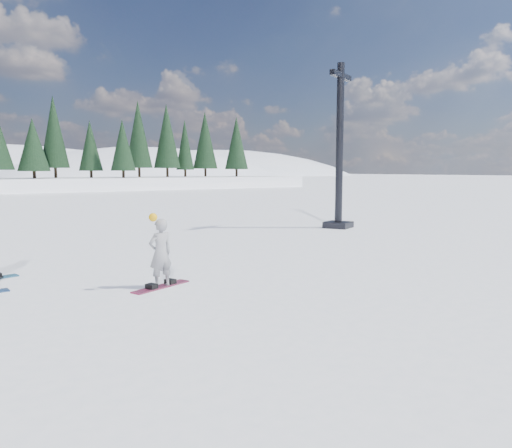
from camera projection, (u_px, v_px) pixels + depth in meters
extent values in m
plane|color=white|center=(94.00, 289.00, 10.76)|extent=(420.00, 420.00, 0.00)
ellipsoid|color=white|center=(222.00, 206.00, 225.89)|extent=(156.00, 120.00, 50.40)
ellipsoid|color=white|center=(146.00, 214.00, 169.11)|extent=(117.00, 90.00, 45.00)
cone|color=black|center=(24.00, 147.00, 59.77)|extent=(3.20, 3.20, 7.50)
cone|color=black|center=(57.00, 148.00, 61.88)|extent=(3.20, 3.20, 7.50)
cone|color=black|center=(88.00, 149.00, 63.99)|extent=(3.20, 3.20, 7.50)
cone|color=black|center=(117.00, 149.00, 66.09)|extent=(3.20, 3.20, 7.50)
cone|color=black|center=(144.00, 150.00, 68.20)|extent=(3.20, 3.20, 7.50)
cone|color=black|center=(170.00, 150.00, 70.31)|extent=(3.20, 3.20, 7.50)
cone|color=black|center=(194.00, 151.00, 72.42)|extent=(3.20, 3.20, 7.50)
cone|color=black|center=(217.00, 151.00, 74.53)|extent=(3.20, 3.20, 7.50)
cone|color=black|center=(238.00, 152.00, 76.64)|extent=(3.20, 3.20, 7.50)
cylinder|color=black|center=(340.00, 147.00, 21.68)|extent=(0.32, 0.32, 7.10)
cube|color=black|center=(341.00, 76.00, 21.35)|extent=(1.87, 1.02, 0.22)
cube|color=black|center=(338.00, 225.00, 22.05)|extent=(1.41, 1.41, 0.27)
imported|color=#9C9BA0|center=(160.00, 253.00, 10.81)|extent=(0.60, 0.44, 1.51)
sphere|color=#E8A30C|center=(153.00, 217.00, 10.51)|extent=(0.18, 0.18, 0.18)
cube|color=maroon|center=(161.00, 287.00, 10.89)|extent=(1.50, 0.80, 0.03)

